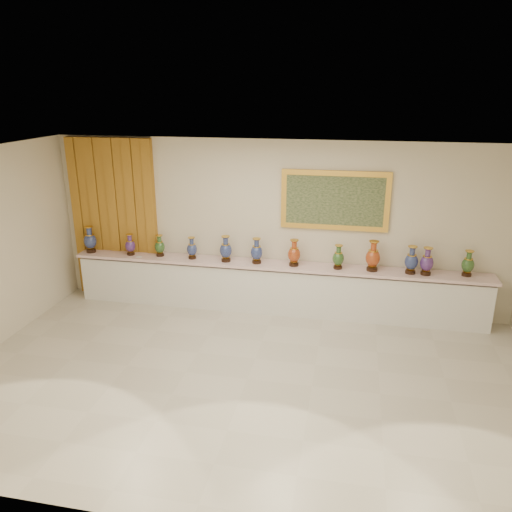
{
  "coord_description": "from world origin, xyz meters",
  "views": [
    {
      "loc": [
        1.28,
        -5.81,
        3.81
      ],
      "look_at": [
        -0.22,
        1.7,
        1.21
      ],
      "focal_mm": 35.0,
      "sensor_mm": 36.0,
      "label": 1
    }
  ],
  "objects_px": {
    "vase_0": "(90,241)",
    "counter": "(274,288)",
    "vase_1": "(130,246)",
    "vase_2": "(160,247)"
  },
  "relations": [
    {
      "from": "vase_0",
      "to": "vase_1",
      "type": "relative_size",
      "value": 1.26
    },
    {
      "from": "vase_1",
      "to": "vase_2",
      "type": "xyz_separation_m",
      "value": [
        0.55,
        0.04,
        0.0
      ]
    },
    {
      "from": "vase_0",
      "to": "counter",
      "type": "bearing_deg",
      "value": 0.8
    },
    {
      "from": "counter",
      "to": "vase_0",
      "type": "distance_m",
      "value": 3.52
    },
    {
      "from": "counter",
      "to": "vase_2",
      "type": "bearing_deg",
      "value": -179.96
    },
    {
      "from": "vase_0",
      "to": "vase_2",
      "type": "height_order",
      "value": "vase_0"
    },
    {
      "from": "counter",
      "to": "vase_0",
      "type": "height_order",
      "value": "vase_0"
    },
    {
      "from": "counter",
      "to": "vase_1",
      "type": "relative_size",
      "value": 18.6
    },
    {
      "from": "counter",
      "to": "vase_2",
      "type": "relative_size",
      "value": 18.5
    },
    {
      "from": "counter",
      "to": "vase_1",
      "type": "xyz_separation_m",
      "value": [
        -2.66,
        -0.05,
        0.64
      ]
    }
  ]
}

